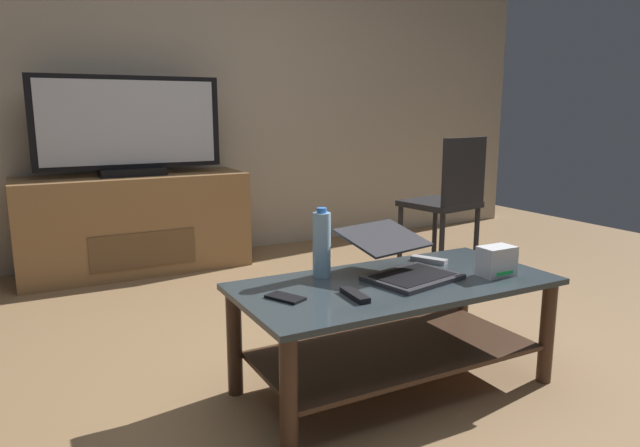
# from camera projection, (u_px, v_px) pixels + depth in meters

# --- Properties ---
(ground_plane) EXTENTS (7.68, 7.68, 0.00)m
(ground_plane) POSITION_uv_depth(u_px,v_px,m) (355.00, 383.00, 2.37)
(ground_plane) COLOR olive
(back_wall) EXTENTS (6.40, 0.12, 2.80)m
(back_wall) POSITION_uv_depth(u_px,v_px,m) (182.00, 70.00, 4.26)
(back_wall) COLOR #B2A38C
(back_wall) RESTS_ON ground
(coffee_table) EXTENTS (1.26, 0.60, 0.45)m
(coffee_table) POSITION_uv_depth(u_px,v_px,m) (395.00, 315.00, 2.27)
(coffee_table) COLOR #2D383D
(coffee_table) RESTS_ON ground
(media_cabinet) EXTENTS (1.52, 0.52, 0.67)m
(media_cabinet) POSITION_uv_depth(u_px,v_px,m) (135.00, 223.00, 3.98)
(media_cabinet) COLOR olive
(media_cabinet) RESTS_ON ground
(television) EXTENTS (1.23, 0.20, 0.66)m
(television) POSITION_uv_depth(u_px,v_px,m) (130.00, 128.00, 3.83)
(television) COLOR black
(television) RESTS_ON media_cabinet
(dining_chair) EXTENTS (0.51, 0.51, 0.93)m
(dining_chair) POSITION_uv_depth(u_px,v_px,m) (449.00, 196.00, 3.97)
(dining_chair) COLOR black
(dining_chair) RESTS_ON ground
(laptop) EXTENTS (0.42, 0.48, 0.18)m
(laptop) POSITION_uv_depth(u_px,v_px,m) (401.00, 261.00, 2.30)
(laptop) COLOR #333338
(laptop) RESTS_ON coffee_table
(router_box) EXTENTS (0.14, 0.10, 0.12)m
(router_box) POSITION_uv_depth(u_px,v_px,m) (496.00, 261.00, 2.31)
(router_box) COLOR silver
(router_box) RESTS_ON coffee_table
(water_bottle_near) EXTENTS (0.07, 0.07, 0.28)m
(water_bottle_near) POSITION_uv_depth(u_px,v_px,m) (322.00, 244.00, 2.29)
(water_bottle_near) COLOR #99C6E5
(water_bottle_near) RESTS_ON coffee_table
(cell_phone) EXTENTS (0.12, 0.16, 0.01)m
(cell_phone) POSITION_uv_depth(u_px,v_px,m) (285.00, 298.00, 2.03)
(cell_phone) COLOR black
(cell_phone) RESTS_ON coffee_table
(tv_remote) EXTENTS (0.06, 0.16, 0.02)m
(tv_remote) POSITION_uv_depth(u_px,v_px,m) (355.00, 295.00, 2.05)
(tv_remote) COLOR black
(tv_remote) RESTS_ON coffee_table
(soundbar_remote) EXTENTS (0.11, 0.16, 0.02)m
(soundbar_remote) POSITION_uv_depth(u_px,v_px,m) (429.00, 260.00, 2.53)
(soundbar_remote) COLOR #99999E
(soundbar_remote) RESTS_ON coffee_table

